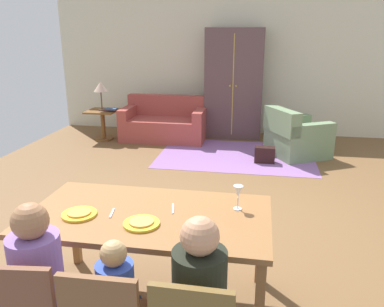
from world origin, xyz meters
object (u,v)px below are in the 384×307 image
at_px(armchair, 295,137).
at_px(wine_glass, 238,193).
at_px(plate_near_man, 79,214).
at_px(armoire, 234,84).
at_px(couch, 165,124).
at_px(table_lamp, 101,88).
at_px(side_table, 103,121).
at_px(book_upper, 111,109).
at_px(dining_table, 149,222).
at_px(person_man, 43,291).
at_px(handbag, 265,155).
at_px(book_lower, 110,109).
at_px(plate_near_child, 141,224).

bearing_deg(armchair, wine_glass, -100.79).
height_order(plate_near_man, armoire, armoire).
relative_size(couch, table_lamp, 2.97).
bearing_deg(side_table, book_upper, -14.45).
bearing_deg(dining_table, plate_near_man, -165.99).
relative_size(wine_glass, armoire, 0.09).
bearing_deg(person_man, book_upper, 106.82).
bearing_deg(handbag, book_lower, 162.53).
xyz_separation_m(side_table, table_lamp, (-0.00, 0.00, 0.63)).
xyz_separation_m(plate_near_child, couch, (-1.07, 4.94, -0.46)).
distance_m(book_lower, handbag, 3.13).
bearing_deg(table_lamp, wine_glass, -56.47).
distance_m(armchair, book_lower, 3.49).
height_order(couch, book_upper, couch).
xyz_separation_m(wine_glass, armchair, (0.74, 3.89, -0.57)).
bearing_deg(couch, side_table, -167.55).
bearing_deg(table_lamp, book_upper, -14.45).
bearing_deg(dining_table, armchair, 71.39).
distance_m(wine_glass, armoire, 5.03).
bearing_deg(plate_near_man, wine_glass, 15.12).
bearing_deg(dining_table, book_lower, 114.67).
distance_m(dining_table, table_lamp, 5.03).
height_order(dining_table, wine_glass, wine_glass).
distance_m(person_man, armchair, 5.09).
distance_m(armoire, side_table, 2.65).
xyz_separation_m(armchair, side_table, (-3.60, 0.43, 0.06)).
xyz_separation_m(person_man, table_lamp, (-1.75, 5.16, 0.50)).
distance_m(plate_near_man, armchair, 4.61).
relative_size(dining_table, table_lamp, 3.24).
distance_m(armchair, book_upper, 3.43).
relative_size(person_man, couch, 0.69).
relative_size(side_table, handbag, 1.81).
bearing_deg(wine_glass, book_upper, 121.91).
bearing_deg(plate_near_child, book_lower, 113.84).
bearing_deg(armoire, couch, -161.50).
distance_m(plate_near_child, book_upper, 5.05).
bearing_deg(table_lamp, armchair, -6.74).
bearing_deg(armchair, plate_near_man, -113.83).
relative_size(wine_glass, handbag, 0.58).
bearing_deg(person_man, handbag, 72.36).
distance_m(plate_near_child, wine_glass, 0.74).
bearing_deg(armchair, dining_table, -108.61).
distance_m(armchair, side_table, 3.63).
height_order(plate_near_child, table_lamp, table_lamp).
relative_size(book_upper, handbag, 0.69).
bearing_deg(plate_near_man, book_lower, 108.99).
height_order(person_man, book_lower, person_man).
height_order(couch, handbag, couch).
bearing_deg(handbag, person_man, -107.64).
height_order(book_lower, book_upper, book_upper).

